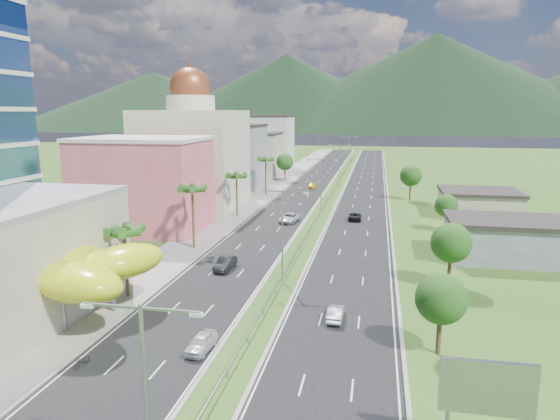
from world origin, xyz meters
The scene contains 36 objects.
ground centered at (0.00, 0.00, 0.00)m, with size 500.00×500.00×0.00m, color #2D5119.
road_left centered at (-7.50, 90.00, 0.02)m, with size 11.00×260.00×0.04m, color black.
road_right centered at (7.50, 90.00, 0.02)m, with size 11.00×260.00×0.04m, color black.
sidewalk_left centered at (-17.00, 90.00, 0.06)m, with size 7.00×260.00×0.12m, color gray.
median_guardrail centered at (0.00, 71.99, 0.62)m, with size 0.10×216.06×0.76m.
streetlight_median_a centered at (0.00, -25.00, 6.75)m, with size 6.04×0.25×11.00m.
streetlight_median_b centered at (0.00, 10.00, 6.75)m, with size 6.04×0.25×11.00m.
streetlight_median_c centered at (0.00, 50.00, 6.75)m, with size 6.04×0.25×11.00m.
streetlight_median_d centered at (0.00, 95.00, 6.75)m, with size 6.04×0.25×11.00m.
streetlight_median_e centered at (0.00, 140.00, 6.75)m, with size 6.04×0.25×11.00m.
lime_canopy centered at (-20.00, -4.00, 4.99)m, with size 18.00×15.00×7.40m.
pink_shophouse centered at (-28.00, 32.00, 7.50)m, with size 20.00×15.00×15.00m, color #D05560.
domed_building centered at (-28.00, 55.00, 11.35)m, with size 20.00×20.00×28.70m.
midrise_grey centered at (-27.00, 80.00, 8.00)m, with size 16.00×15.00×16.00m, color slate.
midrise_beige centered at (-27.00, 102.00, 6.50)m, with size 16.00×15.00×13.00m, color #A49687.
midrise_white centered at (-27.00, 125.00, 9.00)m, with size 16.00×15.00×18.00m, color silver.
billboard centered at (17.00, -18.00, 4.42)m, with size 5.20×0.35×6.20m.
shed_near centered at (28.00, 25.00, 2.50)m, with size 15.00×10.00×5.00m, color slate.
shed_far centered at (30.00, 55.00, 2.20)m, with size 14.00×12.00×4.40m, color #A49687.
palm_tree_b centered at (-15.50, 2.00, 7.06)m, with size 3.60×3.60×8.10m.
palm_tree_c centered at (-15.50, 22.00, 8.50)m, with size 3.60×3.60×9.60m.
palm_tree_d centered at (-15.50, 45.00, 7.54)m, with size 3.60×3.60×8.60m.
palm_tree_e centered at (-15.50, 70.00, 8.31)m, with size 3.60×3.60×9.40m.
leafy_tree_lfar centered at (-15.50, 95.00, 5.58)m, with size 4.90×4.90×8.05m.
leafy_tree_ra centered at (16.00, -5.00, 4.78)m, with size 4.20×4.20×6.90m.
leafy_tree_rb centered at (19.00, 12.00, 5.18)m, with size 4.55×4.55×7.47m.
leafy_tree_rc centered at (22.00, 40.00, 4.37)m, with size 3.85×3.85×6.33m.
leafy_tree_rd centered at (18.00, 70.00, 5.58)m, with size 4.90×4.90×8.05m.
mountain_ridge centered at (60.00, 450.00, 0.00)m, with size 860.00×140.00×90.00m, color black, non-canonical shape.
car_white_near_left centered at (-3.42, -8.30, 0.74)m, with size 1.66×4.13×1.41m, color silver.
car_dark_left centered at (-7.97, 13.10, 0.84)m, with size 1.69×4.84×1.59m, color black.
car_silver_mid_left centered at (-4.78, 41.97, 0.84)m, with size 2.65×5.75×1.60m, color #B7BBBF.
car_yellow_far_left centered at (-6.04, 83.60, 0.70)m, with size 1.84×4.52×1.31m, color gold.
car_silver_right centered at (7.09, 0.18, 0.71)m, with size 1.41×4.06×1.34m, color #A8A9AF.
car_dark_far_right centered at (6.76, 46.14, 0.72)m, with size 2.26×4.90×1.36m, color black.
motorcycle centered at (-11.64, -12.71, 0.59)m, with size 0.52×1.72×1.10m, color black.
Camera 1 is at (10.51, -45.07, 19.71)m, focal length 32.00 mm.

